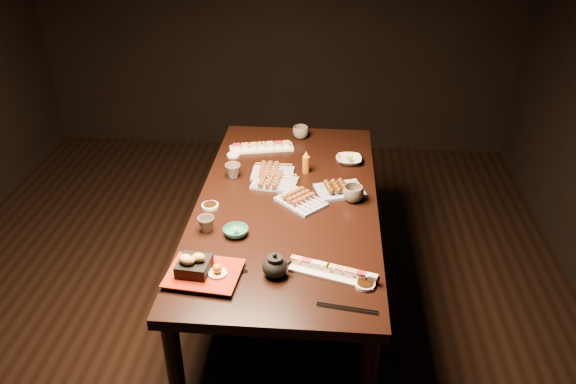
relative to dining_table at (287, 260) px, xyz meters
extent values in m
plane|color=black|center=(-0.28, -0.29, -0.38)|extent=(5.00, 5.00, 0.00)
cube|color=black|center=(0.00, 0.00, 0.00)|extent=(0.96, 1.83, 0.75)
imported|color=#277765|center=(-0.21, -0.32, 0.39)|extent=(0.15, 0.15, 0.04)
imported|color=beige|center=(0.32, 0.44, 0.39)|extent=(0.15, 0.15, 0.03)
imported|color=brown|center=(-0.35, -0.30, 0.41)|extent=(0.08, 0.08, 0.07)
imported|color=brown|center=(0.33, 0.02, 0.42)|extent=(0.13, 0.13, 0.08)
imported|color=brown|center=(-0.31, 0.22, 0.41)|extent=(0.11, 0.11, 0.08)
imported|color=brown|center=(0.02, 0.75, 0.41)|extent=(0.11, 0.11, 0.08)
cylinder|color=brown|center=(0.08, 0.31, 0.44)|extent=(0.04, 0.04, 0.13)
cylinder|color=white|center=(-0.37, -0.09, 0.38)|extent=(0.09, 0.09, 0.01)
cylinder|color=white|center=(0.28, 0.49, 0.38)|extent=(0.09, 0.09, 0.01)
cylinder|color=white|center=(0.36, -0.64, 0.38)|extent=(0.10, 0.10, 0.01)
cylinder|color=white|center=(-0.35, 0.47, 0.38)|extent=(0.10, 0.10, 0.01)
camera|label=1|loc=(0.20, -2.40, 1.84)|focal=35.00mm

